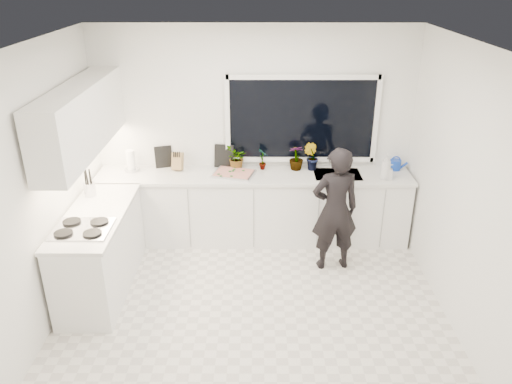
{
  "coord_description": "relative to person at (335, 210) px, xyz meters",
  "views": [
    {
      "loc": [
        0.05,
        -4.33,
        3.3
      ],
      "look_at": [
        0.03,
        0.4,
        1.15
      ],
      "focal_mm": 35.0,
      "sensor_mm": 36.0,
      "label": 1
    }
  ],
  "objects": [
    {
      "name": "sink",
      "position": [
        0.11,
        0.67,
        0.12
      ],
      "size": [
        0.58,
        0.42,
        0.14
      ],
      "primitive_type": "cube",
      "color": "silver",
      "rests_on": "countertop_back"
    },
    {
      "name": "wall_back",
      "position": [
        -0.94,
        0.98,
        0.6
      ],
      "size": [
        4.0,
        0.02,
        2.7
      ],
      "primitive_type": "cube",
      "color": "white",
      "rests_on": "ground"
    },
    {
      "name": "pizza_tray",
      "position": [
        -1.19,
        0.64,
        0.18
      ],
      "size": [
        0.57,
        0.48,
        0.03
      ],
      "primitive_type": "cube",
      "rotation": [
        0.0,
        0.0,
        -0.27
      ],
      "color": "#B0B0B4",
      "rests_on": "countertop_back"
    },
    {
      "name": "knife_block",
      "position": [
        -1.91,
        0.81,
        0.28
      ],
      "size": [
        0.15,
        0.12,
        0.22
      ],
      "primitive_type": "cube",
      "rotation": [
        0.0,
        0.0,
        -0.17
      ],
      "color": "#A4704C",
      "rests_on": "countertop_back"
    },
    {
      "name": "ceiling",
      "position": [
        -0.94,
        -0.78,
        1.96
      ],
      "size": [
        4.0,
        3.5,
        0.02
      ],
      "primitive_type": "cube",
      "color": "white",
      "rests_on": "wall_back"
    },
    {
      "name": "countertop_back",
      "position": [
        -0.94,
        0.66,
        0.15
      ],
      "size": [
        3.94,
        0.62,
        0.04
      ],
      "primitive_type": "cube",
      "color": "silver",
      "rests_on": "base_cabinets_back"
    },
    {
      "name": "base_cabinets_back",
      "position": [
        -0.94,
        0.67,
        -0.31
      ],
      "size": [
        3.92,
        0.58,
        0.88
      ],
      "primitive_type": "cube",
      "color": "white",
      "rests_on": "floor"
    },
    {
      "name": "watering_can",
      "position": [
        0.87,
        0.83,
        0.23
      ],
      "size": [
        0.16,
        0.16,
        0.13
      ],
      "primitive_type": "cylinder",
      "rotation": [
        0.0,
        0.0,
        0.18
      ],
      "color": "#123AB1",
      "rests_on": "countertop_back"
    },
    {
      "name": "floor",
      "position": [
        -0.94,
        -0.78,
        -0.76
      ],
      "size": [
        4.0,
        3.5,
        0.02
      ],
      "primitive_type": "cube",
      "color": "beige",
      "rests_on": "ground"
    },
    {
      "name": "soap_bottles",
      "position": [
        0.68,
        0.52,
        0.32
      ],
      "size": [
        0.17,
        0.16,
        0.33
      ],
      "color": "#D8BF66",
      "rests_on": "countertop_back"
    },
    {
      "name": "countertop_left",
      "position": [
        -2.61,
        -0.43,
        0.15
      ],
      "size": [
        0.62,
        1.6,
        0.04
      ],
      "primitive_type": "cube",
      "color": "silver",
      "rests_on": "base_cabinets_left"
    },
    {
      "name": "person",
      "position": [
        0.0,
        0.0,
        0.0
      ],
      "size": [
        0.6,
        0.44,
        1.51
      ],
      "primitive_type": "imported",
      "rotation": [
        0.0,
        0.0,
        3.3
      ],
      "color": "black",
      "rests_on": "floor"
    },
    {
      "name": "stovetop",
      "position": [
        -2.63,
        -0.78,
        0.18
      ],
      "size": [
        0.56,
        0.48,
        0.03
      ],
      "primitive_type": "cube",
      "color": "black",
      "rests_on": "countertop_left"
    },
    {
      "name": "picture_frame_large",
      "position": [
        -2.1,
        0.91,
        0.31
      ],
      "size": [
        0.22,
        0.09,
        0.28
      ],
      "primitive_type": "cube",
      "rotation": [
        0.0,
        0.0,
        0.31
      ],
      "color": "black",
      "rests_on": "countertop_back"
    },
    {
      "name": "paper_towel_roll",
      "position": [
        -2.49,
        0.77,
        0.3
      ],
      "size": [
        0.12,
        0.12,
        0.26
      ],
      "primitive_type": "cylinder",
      "rotation": [
        0.0,
        0.0,
        -0.15
      ],
      "color": "white",
      "rests_on": "countertop_back"
    },
    {
      "name": "pizza",
      "position": [
        -1.19,
        0.64,
        0.2
      ],
      "size": [
        0.52,
        0.43,
        0.01
      ],
      "primitive_type": "cube",
      "rotation": [
        0.0,
        0.0,
        -0.27
      ],
      "color": "red",
      "rests_on": "pizza_tray"
    },
    {
      "name": "herb_plants",
      "position": [
        -0.75,
        0.83,
        0.33
      ],
      "size": [
        1.2,
        0.3,
        0.34
      ],
      "color": "#26662D",
      "rests_on": "countertop_back"
    },
    {
      "name": "utensil_crock",
      "position": [
        -2.79,
        0.02,
        0.25
      ],
      "size": [
        0.14,
        0.14,
        0.16
      ],
      "primitive_type": "cylinder",
      "rotation": [
        0.0,
        0.0,
        0.08
      ],
      "color": "#BBBBC0",
      "rests_on": "countertop_left"
    },
    {
      "name": "picture_frame_small",
      "position": [
        -1.32,
        0.91,
        0.32
      ],
      "size": [
        0.25,
        0.07,
        0.3
      ],
      "primitive_type": "cube",
      "rotation": [
        0.0,
        0.0,
        -0.19
      ],
      "color": "black",
      "rests_on": "countertop_back"
    },
    {
      "name": "base_cabinets_left",
      "position": [
        -2.61,
        -0.43,
        -0.31
      ],
      "size": [
        0.58,
        1.6,
        0.88
      ],
      "primitive_type": "cube",
      "color": "white",
      "rests_on": "floor"
    },
    {
      "name": "faucet",
      "position": [
        0.11,
        0.87,
        0.28
      ],
      "size": [
        0.03,
        0.03,
        0.22
      ],
      "primitive_type": "cylinder",
      "color": "silver",
      "rests_on": "countertop_back"
    },
    {
      "name": "upper_cabinets",
      "position": [
        -2.73,
        -0.08,
        1.1
      ],
      "size": [
        0.34,
        2.1,
        0.7
      ],
      "primitive_type": "cube",
      "color": "white",
      "rests_on": "wall_left"
    },
    {
      "name": "wall_right",
      "position": [
        1.07,
        -0.78,
        0.6
      ],
      "size": [
        0.02,
        3.5,
        2.7
      ],
      "primitive_type": "cube",
      "color": "white",
      "rests_on": "ground"
    },
    {
      "name": "wall_left",
      "position": [
        -2.95,
        -0.78,
        0.6
      ],
      "size": [
        0.02,
        3.5,
        2.7
      ],
      "primitive_type": "cube",
      "color": "white",
      "rests_on": "ground"
    },
    {
      "name": "window",
      "position": [
        -0.34,
        0.94,
        0.8
      ],
      "size": [
        1.8,
        0.02,
        1.0
      ],
      "primitive_type": "cube",
      "color": "black",
      "rests_on": "wall_back"
    }
  ]
}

